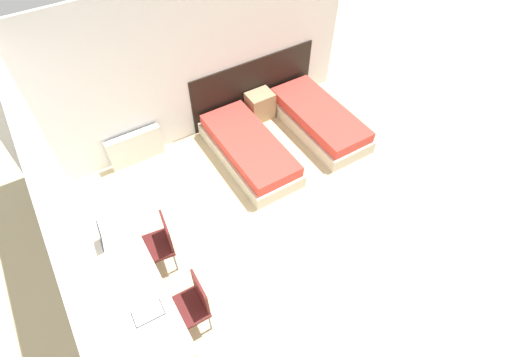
{
  "coord_description": "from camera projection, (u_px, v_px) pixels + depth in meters",
  "views": [
    {
      "loc": [
        -1.94,
        -0.87,
        4.89
      ],
      "look_at": [
        0.0,
        2.3,
        0.55
      ],
      "focal_mm": 28.0,
      "sensor_mm": 36.0,
      "label": 1
    }
  ],
  "objects": [
    {
      "name": "radiator",
      "position": [
        136.0,
        147.0,
        6.49
      ],
      "size": [
        0.89,
        0.12,
        0.57
      ],
      "color": "silver",
      "rests_on": "ground_plane"
    },
    {
      "name": "laptop",
      "position": [
        110.0,
        239.0,
        4.71
      ],
      "size": [
        0.34,
        0.25,
        0.33
      ],
      "rotation": [
        0.0,
        0.0,
        -0.07
      ],
      "color": "silver",
      "rests_on": "desk"
    },
    {
      "name": "nightstand",
      "position": [
        260.0,
        106.0,
        7.23
      ],
      "size": [
        0.46,
        0.36,
        0.52
      ],
      "color": "tan",
      "rests_on": "ground_plane"
    },
    {
      "name": "open_notebook",
      "position": [
        148.0,
        313.0,
        4.2
      ],
      "size": [
        0.33,
        0.22,
        0.02
      ],
      "rotation": [
        0.0,
        0.0,
        -0.04
      ],
      "color": "black",
      "rests_on": "desk"
    },
    {
      "name": "chair_near_notebook",
      "position": [
        191.0,
        304.0,
        4.56
      ],
      "size": [
        0.44,
        0.44,
        0.88
      ],
      "rotation": [
        0.0,
        0.0,
        -0.02
      ],
      "color": "#511919",
      "rests_on": "ground_plane"
    },
    {
      "name": "bed_near_door",
      "position": [
        319.0,
        120.0,
        7.06
      ],
      "size": [
        0.89,
        1.99,
        0.43
      ],
      "color": "beige",
      "rests_on": "ground_plane"
    },
    {
      "name": "bed_near_window",
      "position": [
        249.0,
        150.0,
        6.57
      ],
      "size": [
        0.89,
        1.99,
        0.43
      ],
      "color": "beige",
      "rests_on": "ground_plane"
    },
    {
      "name": "chair_near_laptop",
      "position": [
        159.0,
        242.0,
        5.09
      ],
      "size": [
        0.49,
        0.49,
        0.88
      ],
      "rotation": [
        0.0,
        0.0,
        -0.13
      ],
      "color": "#511919",
      "rests_on": "ground_plane"
    },
    {
      "name": "ground_plane",
      "position": [
        355.0,
        330.0,
        4.86
      ],
      "size": [
        20.0,
        20.0,
        0.0
      ],
      "primitive_type": "plane",
      "color": "beige"
    },
    {
      "name": "headboard_panel",
      "position": [
        254.0,
        87.0,
        7.13
      ],
      "size": [
        2.43,
        0.03,
        1.08
      ],
      "color": "black",
      "rests_on": "ground_plane"
    },
    {
      "name": "wall_back",
      "position": [
        192.0,
        65.0,
        6.16
      ],
      "size": [
        5.68,
        0.05,
        2.7
      ],
      "color": "white",
      "rests_on": "ground_plane"
    },
    {
      "name": "desk",
      "position": [
        136.0,
        285.0,
        4.58
      ],
      "size": [
        0.57,
        2.19,
        0.77
      ],
      "color": "beige",
      "rests_on": "ground_plane"
    },
    {
      "name": "wall_left",
      "position": [
        75.0,
        231.0,
        4.19
      ],
      "size": [
        0.05,
        5.18,
        2.7
      ],
      "color": "white",
      "rests_on": "ground_plane"
    }
  ]
}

